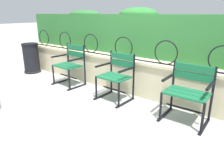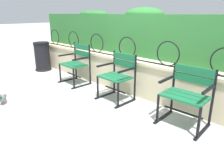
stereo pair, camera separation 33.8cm
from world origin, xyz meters
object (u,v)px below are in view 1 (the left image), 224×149
park_chair_left (70,64)px  park_chair_centre (117,75)px  park_chair_right (188,91)px  trash_bin (31,59)px

park_chair_left → park_chair_centre: 1.29m
park_chair_left → park_chair_right: park_chair_left is taller
park_chair_right → trash_bin: park_chair_right is taller
park_chair_right → trash_bin: 4.14m
park_chair_left → park_chair_centre: (1.29, -0.02, -0.01)m
park_chair_right → park_chair_left: bearing=180.0°
park_chair_left → park_chair_right: 2.57m
park_chair_centre → trash_bin: size_ratio=1.09×
park_chair_centre → trash_bin: 2.85m
park_chair_left → trash_bin: park_chair_left is taller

